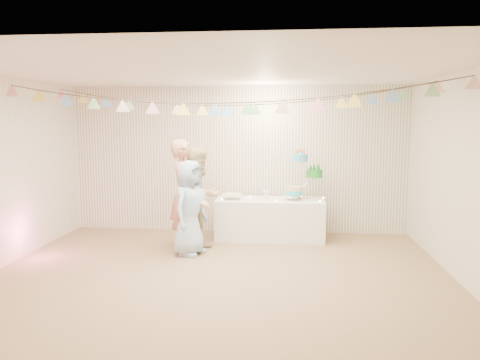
# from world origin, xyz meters

# --- Properties ---
(floor) EXTENTS (6.00, 6.00, 0.00)m
(floor) POSITION_xyz_m (0.00, 0.00, 0.00)
(floor) COLOR brown
(floor) RESTS_ON ground
(ceiling) EXTENTS (6.00, 6.00, 0.00)m
(ceiling) POSITION_xyz_m (0.00, 0.00, 2.60)
(ceiling) COLOR beige
(ceiling) RESTS_ON ground
(back_wall) EXTENTS (6.00, 6.00, 0.00)m
(back_wall) POSITION_xyz_m (0.00, 2.50, 1.30)
(back_wall) COLOR silver
(back_wall) RESTS_ON ground
(front_wall) EXTENTS (6.00, 6.00, 0.00)m
(front_wall) POSITION_xyz_m (0.00, -2.50, 1.30)
(front_wall) COLOR silver
(front_wall) RESTS_ON ground
(right_wall) EXTENTS (5.00, 5.00, 0.00)m
(right_wall) POSITION_xyz_m (3.00, 0.00, 1.30)
(right_wall) COLOR silver
(right_wall) RESTS_ON ground
(table) EXTENTS (1.81, 0.72, 0.68)m
(table) POSITION_xyz_m (0.59, 1.99, 0.34)
(table) COLOR silver
(table) RESTS_ON floor
(cake_stand) EXTENTS (0.71, 0.42, 0.79)m
(cake_stand) POSITION_xyz_m (1.14, 2.04, 1.14)
(cake_stand) COLOR silver
(cake_stand) RESTS_ON table
(cake_bottom) EXTENTS (0.31, 0.31, 0.15)m
(cake_bottom) POSITION_xyz_m (0.99, 1.98, 0.84)
(cake_bottom) COLOR #2BBECA
(cake_bottom) RESTS_ON cake_stand
(cake_middle) EXTENTS (0.27, 0.27, 0.22)m
(cake_middle) POSITION_xyz_m (1.32, 2.13, 1.11)
(cake_middle) COLOR #1C801F
(cake_middle) RESTS_ON cake_stand
(cake_top_tier) EXTENTS (0.25, 0.25, 0.19)m
(cake_top_tier) POSITION_xyz_m (1.08, 2.01, 1.38)
(cake_top_tier) COLOR #42A2D1
(cake_top_tier) RESTS_ON cake_stand
(platter) EXTENTS (0.35, 0.35, 0.02)m
(platter) POSITION_xyz_m (-0.05, 1.94, 0.76)
(platter) COLOR white
(platter) RESTS_ON table
(posy) EXTENTS (0.13, 0.13, 0.15)m
(posy) POSITION_xyz_m (0.53, 2.04, 0.83)
(posy) COLOR white
(posy) RESTS_ON table
(person_adult_a) EXTENTS (0.46, 0.65, 1.71)m
(person_adult_a) POSITION_xyz_m (-0.74, 1.35, 0.85)
(person_adult_a) COLOR tan
(person_adult_a) RESTS_ON floor
(person_adult_b) EXTENTS (0.94, 0.98, 1.59)m
(person_adult_b) POSITION_xyz_m (-0.46, 1.17, 0.80)
(person_adult_b) COLOR tan
(person_adult_b) RESTS_ON floor
(person_child) EXTENTS (0.66, 0.80, 1.42)m
(person_child) POSITION_xyz_m (-0.57, 0.93, 0.71)
(person_child) COLOR #94B2D2
(person_child) RESTS_ON floor
(bunting_back) EXTENTS (5.60, 1.10, 0.40)m
(bunting_back) POSITION_xyz_m (0.00, 1.10, 2.35)
(bunting_back) COLOR pink
(bunting_back) RESTS_ON ceiling
(bunting_front) EXTENTS (5.60, 0.90, 0.36)m
(bunting_front) POSITION_xyz_m (0.00, -0.20, 2.32)
(bunting_front) COLOR #72A5E5
(bunting_front) RESTS_ON ceiling
(tealight_0) EXTENTS (0.04, 0.04, 0.03)m
(tealight_0) POSITION_xyz_m (-0.21, 1.84, 0.69)
(tealight_0) COLOR #FFD88C
(tealight_0) RESTS_ON table
(tealight_1) EXTENTS (0.04, 0.04, 0.03)m
(tealight_1) POSITION_xyz_m (0.24, 2.17, 0.69)
(tealight_1) COLOR #FFD88C
(tealight_1) RESTS_ON table
(tealight_2) EXTENTS (0.04, 0.04, 0.03)m
(tealight_2) POSITION_xyz_m (0.69, 1.77, 0.69)
(tealight_2) COLOR #FFD88C
(tealight_2) RESTS_ON table
(tealight_3) EXTENTS (0.04, 0.04, 0.03)m
(tealight_3) POSITION_xyz_m (0.94, 2.21, 0.69)
(tealight_3) COLOR #FFD88C
(tealight_3) RESTS_ON table
(tealight_4) EXTENTS (0.04, 0.04, 0.03)m
(tealight_4) POSITION_xyz_m (1.41, 1.81, 0.69)
(tealight_4) COLOR #FFD88C
(tealight_4) RESTS_ON table
(tealight_5) EXTENTS (0.04, 0.04, 0.03)m
(tealight_5) POSITION_xyz_m (1.49, 2.14, 0.69)
(tealight_5) COLOR #FFD88C
(tealight_5) RESTS_ON table
(tealight_6) EXTENTS (0.04, 0.04, 0.03)m
(tealight_6) POSITION_xyz_m (1.12, 2.22, 0.69)
(tealight_6) COLOR #FFD88C
(tealight_6) RESTS_ON table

